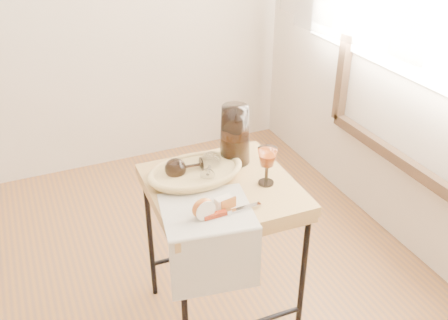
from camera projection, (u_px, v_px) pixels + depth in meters
name	position (u px, v px, depth m)	size (l,w,h in m)	color
curtain	(426.00, 21.00, 2.20)	(0.02, 1.00, 2.20)	white
side_table	(222.00, 255.00, 2.13)	(0.56, 0.56, 0.71)	olive
tea_towel	(207.00, 211.00, 1.80)	(0.32, 0.29, 0.01)	silver
bread_basket	(196.00, 174.00, 1.98)	(0.34, 0.24, 0.04)	#A17B3F
goblet_lying_a	(187.00, 167.00, 1.96)	(0.14, 0.08, 0.08)	#32221A
goblet_lying_b	(209.00, 167.00, 1.97)	(0.13, 0.08, 0.08)	white
pitcher	(235.00, 134.00, 2.05)	(0.17, 0.25, 0.29)	black
wine_goblet	(267.00, 166.00, 1.92)	(0.08, 0.08, 0.16)	white
apple_half	(203.00, 208.00, 1.74)	(0.08, 0.04, 0.08)	red
apple_wedge	(224.00, 202.00, 1.80)	(0.06, 0.03, 0.04)	white
table_knife	(230.00, 211.00, 1.78)	(0.22, 0.02, 0.02)	silver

